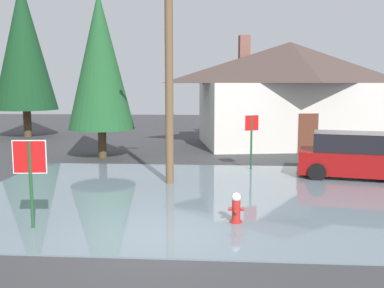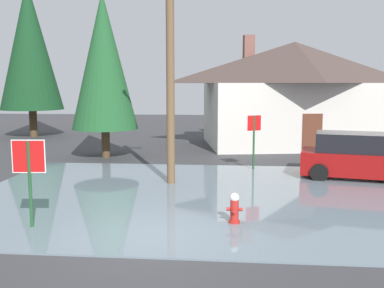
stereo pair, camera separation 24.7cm
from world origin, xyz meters
The scene contains 11 objects.
ground_plane centered at (0.00, 0.00, -0.05)m, with size 80.00×80.00×0.10m, color #38383A.
flood_puddle centered at (0.51, 3.76, 0.02)m, with size 13.66×10.14×0.04m, color slate.
lane_stop_bar centered at (0.02, -1.09, 0.00)m, with size 4.09×0.30×0.01m, color silver.
stop_sign_near centered at (-3.02, 0.32, 1.54)m, with size 0.79×0.10×2.16m.
fire_hydrant centered at (1.84, 1.06, 0.39)m, with size 0.40×0.34×0.80m.
utility_pole centered at (-0.33, 5.31, 4.04)m, with size 1.60×0.28×7.74m.
stop_sign_far centered at (2.64, 8.09, 1.57)m, with size 0.59×0.31×2.24m.
house centered at (5.20, 15.82, 3.00)m, with size 11.25×8.49×6.24m.
parked_car centered at (6.37, 6.80, 0.80)m, with size 4.47×2.75×1.69m.
pine_tree_tall_left centered at (-11.28, 18.31, 5.89)m, with size 4.00×4.00×10.01m.
pine_tree_short_left centered at (-4.15, 10.53, 4.49)m, with size 3.05×3.05×7.62m.
Camera 1 is at (1.50, -9.55, 3.45)m, focal length 41.18 mm.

